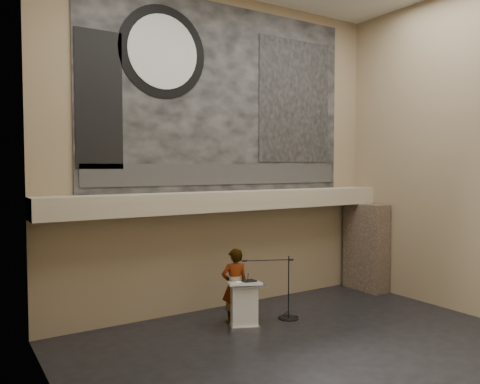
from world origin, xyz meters
TOP-DOWN VIEW (x-y plane):
  - floor at (0.00, 0.00)m, footprint 10.00×10.00m
  - wall_back at (0.00, 4.00)m, footprint 10.00×0.02m
  - wall_left at (-5.00, 0.00)m, footprint 0.02×8.00m
  - wall_right at (5.00, 0.00)m, footprint 0.02×8.00m
  - soffit at (0.00, 3.60)m, footprint 10.00×0.80m
  - sprinkler_left at (-1.60, 3.55)m, footprint 0.04×0.04m
  - sprinkler_right at (1.90, 3.55)m, footprint 0.04×0.04m
  - banner at (0.00, 3.97)m, footprint 8.00×0.05m
  - banner_text_strip at (0.00, 3.93)m, footprint 7.76×0.02m
  - banner_clock_rim at (-1.80, 3.93)m, footprint 2.30×0.02m
  - banner_clock_face at (-1.80, 3.91)m, footprint 1.84×0.02m
  - banner_building_print at (2.40, 3.93)m, footprint 2.60×0.02m
  - banner_brick_print at (-3.40, 3.93)m, footprint 1.10×0.02m
  - stone_pier at (4.65, 3.15)m, footprint 0.60×1.40m
  - lectern at (-0.49, 2.24)m, footprint 0.94×0.82m
  - binder at (-0.38, 2.20)m, footprint 0.31×0.26m
  - papers at (-0.57, 2.21)m, footprint 0.27×0.34m
  - speaker_person at (-0.50, 2.65)m, footprint 0.76×0.59m
  - mic_stand at (0.79, 2.22)m, footprint 1.36×0.77m

SIDE VIEW (x-z plane):
  - floor at x=0.00m, z-range 0.00..0.00m
  - mic_stand at x=0.79m, z-range -0.56..1.04m
  - lectern at x=-0.49m, z-range -0.02..1.12m
  - speaker_person at x=-0.50m, z-range 0.00..1.85m
  - papers at x=-0.57m, z-range 1.10..1.10m
  - binder at x=-0.38m, z-range 1.10..1.14m
  - stone_pier at x=4.65m, z-range 0.00..2.70m
  - sprinkler_left at x=-1.60m, z-range 2.64..2.70m
  - sprinkler_right at x=1.90m, z-range 2.64..2.70m
  - soffit at x=0.00m, z-range 2.70..3.20m
  - banner_text_strip at x=0.00m, z-range 3.38..3.93m
  - wall_back at x=0.00m, z-range 0.00..8.50m
  - wall_left at x=-5.00m, z-range 0.00..8.50m
  - wall_right at x=5.00m, z-range 0.00..8.50m
  - banner_brick_print at x=-3.40m, z-range 3.80..7.00m
  - banner at x=0.00m, z-range 3.20..8.20m
  - banner_building_print at x=2.40m, z-range 4.00..7.60m
  - banner_clock_rim at x=-1.80m, z-range 5.55..7.85m
  - banner_clock_face at x=-1.80m, z-range 5.78..7.62m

